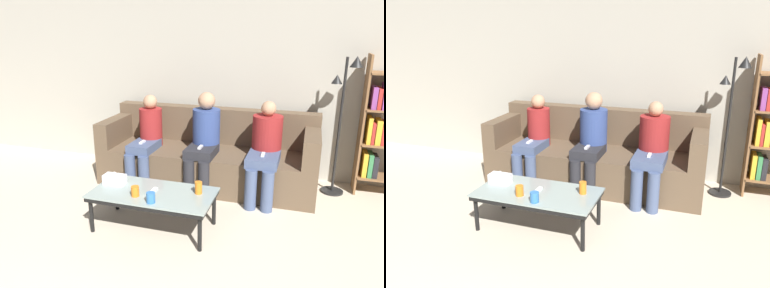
# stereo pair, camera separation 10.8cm
# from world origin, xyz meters

# --- Properties ---
(wall_back) EXTENTS (12.00, 0.06, 2.60)m
(wall_back) POSITION_xyz_m (0.00, 4.09, 1.30)
(wall_back) COLOR #B7B2A3
(wall_back) RESTS_ON ground_plane
(couch) EXTENTS (2.65, 0.90, 0.92)m
(couch) POSITION_xyz_m (0.00, 3.57, 0.33)
(couch) COLOR brown
(couch) RESTS_ON ground_plane
(coffee_table) EXTENTS (1.19, 0.60, 0.39)m
(coffee_table) POSITION_xyz_m (-0.20, 2.28, 0.35)
(coffee_table) COLOR #8C9E99
(coffee_table) RESTS_ON ground_plane
(cup_near_left) EXTENTS (0.08, 0.08, 0.10)m
(cup_near_left) POSITION_xyz_m (-0.12, 2.05, 0.44)
(cup_near_left) COLOR #3372BF
(cup_near_left) RESTS_ON coffee_table
(cup_near_right) EXTENTS (0.07, 0.07, 0.12)m
(cup_near_right) POSITION_xyz_m (0.23, 2.37, 0.45)
(cup_near_right) COLOR orange
(cup_near_right) RESTS_ON coffee_table
(cup_far_center) EXTENTS (0.08, 0.08, 0.10)m
(cup_far_center) POSITION_xyz_m (-0.32, 2.14, 0.44)
(cup_far_center) COLOR orange
(cup_far_center) RESTS_ON coffee_table
(tissue_box) EXTENTS (0.22, 0.12, 0.13)m
(tissue_box) POSITION_xyz_m (-0.64, 2.33, 0.44)
(tissue_box) COLOR white
(tissue_box) RESTS_ON coffee_table
(game_remote) EXTENTS (0.04, 0.15, 0.02)m
(game_remote) POSITION_xyz_m (-0.20, 2.28, 0.40)
(game_remote) COLOR white
(game_remote) RESTS_ON coffee_table
(standing_lamp) EXTENTS (0.31, 0.26, 1.61)m
(standing_lamp) POSITION_xyz_m (1.54, 3.72, 0.99)
(standing_lamp) COLOR black
(standing_lamp) RESTS_ON ground_plane
(seated_person_left_end) EXTENTS (0.31, 0.66, 1.11)m
(seated_person_left_end) POSITION_xyz_m (-0.73, 3.33, 0.59)
(seated_person_left_end) COLOR #47567A
(seated_person_left_end) RESTS_ON ground_plane
(seated_person_mid_left) EXTENTS (0.33, 0.65, 1.18)m
(seated_person_mid_left) POSITION_xyz_m (0.00, 3.37, 0.64)
(seated_person_mid_left) COLOR #28282D
(seated_person_mid_left) RESTS_ON ground_plane
(seated_person_mid_right) EXTENTS (0.34, 0.73, 1.12)m
(seated_person_mid_right) POSITION_xyz_m (0.73, 3.34, 0.61)
(seated_person_mid_right) COLOR #47567A
(seated_person_mid_right) RESTS_ON ground_plane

